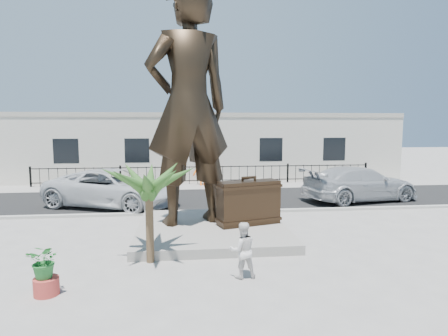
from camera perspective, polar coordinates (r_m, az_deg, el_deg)
The scene contains 16 objects.
ground at distance 12.25m, azimuth 1.04°, elevation -11.83°, with size 100.00×100.00×0.00m, color #9E9991.
street at distance 19.97m, azimuth -1.89°, elevation -4.60°, with size 40.00×7.00×0.01m, color black.
curb at distance 16.54m, azimuth -0.95°, elevation -6.74°, with size 40.00×0.25×0.12m, color #A5A399.
far_sidewalk at distance 23.89m, azimuth -2.62°, elevation -2.74°, with size 40.00×2.50×0.02m, color #9E9991.
plinth at distance 13.59m, azimuth -1.89°, elevation -9.31°, with size 5.20×5.20×0.30m, color gray.
fence at distance 24.60m, azimuth -2.75°, elevation -1.09°, with size 22.00×0.10×1.20m, color black.
building at distance 28.62m, azimuth -3.28°, elevation 3.20°, with size 28.00×7.00×4.40m, color silver.
statue at distance 13.54m, azimuth -5.45°, elevation 9.33°, with size 3.08×2.02×8.45m, color black.
suitcase at distance 13.54m, azimuth 3.79°, elevation -5.29°, with size 2.24×0.71×1.58m, color black.
tourist at distance 9.69m, azimuth 2.82°, elevation -12.37°, with size 0.70×0.55×1.44m, color silver.
car_white at distance 18.59m, azimuth -16.60°, elevation -2.91°, with size 2.94×6.38×1.77m, color silver.
car_silver at distance 20.39m, azimuth 20.01°, elevation -2.26°, with size 2.44×6.00×1.74m, color #AAACAF.
worker at distance 23.99m, azimuth -3.28°, elevation -0.35°, with size 1.25×0.72×1.93m, color #FF660D.
palm_tree at distance 11.13m, azimuth -11.13°, elevation -13.88°, with size 1.80×1.80×3.20m, color #2B521E, non-canonical shape.
planter at distance 9.83m, azimuth -25.44°, elevation -15.97°, with size 0.56×0.56×0.40m, color #B93831.
shrub at distance 9.63m, azimuth -25.62°, elevation -12.64°, with size 0.73×0.63×0.81m, color #236E2C.
Camera 1 is at (-1.49, -11.53, 3.86)m, focal length 30.00 mm.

